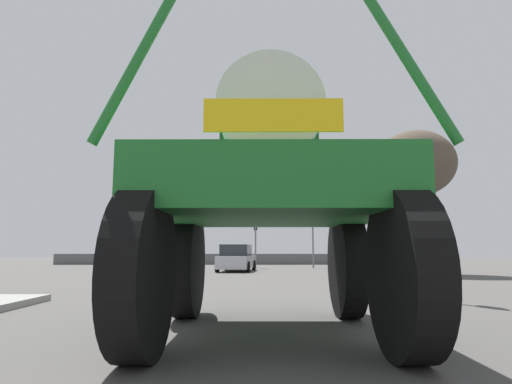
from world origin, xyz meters
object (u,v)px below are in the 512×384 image
Objects in this scene: bare_tree_right at (415,164)px; traffic_signal_far_left at (256,230)px; traffic_signal_near_right at (424,186)px; sedan_ahead at (236,259)px; traffic_signal_far_right at (312,223)px; oversize_sprayer at (269,203)px.

traffic_signal_far_left is at bearing 137.53° from bare_tree_right.
sedan_ahead is at bearing 109.56° from traffic_signal_near_right.
traffic_signal_near_right is 0.52× the size of bare_tree_right.
sedan_ahead is at bearing -104.11° from traffic_signal_far_left.
traffic_signal_far_right is (-0.11, 19.11, 0.23)m from traffic_signal_near_right.
oversize_sprayer is at bearing -117.74° from bare_tree_right.
sedan_ahead is 5.06m from traffic_signal_far_left.
bare_tree_right is at bearing -100.68° from sedan_ahead.
traffic_signal_far_right is (3.95, 23.45, 1.14)m from oversize_sprayer.
oversize_sprayer is 1.32× the size of traffic_signal_near_right.
traffic_signal_near_right is 1.10× the size of traffic_signal_far_left.
traffic_signal_near_right is 19.54m from traffic_signal_far_left.
sedan_ahead is 1.12× the size of traffic_signal_near_right.
traffic_signal_near_right is at bearing -78.12° from traffic_signal_far_left.
traffic_signal_far_left is at bearing -6.99° from sedan_ahead.
sedan_ahead is 1.03× the size of traffic_signal_far_right.
traffic_signal_far_left is 11.69m from bare_tree_right.
sedan_ahead is 7.20m from traffic_signal_far_right.
bare_tree_right reaches higher than traffic_signal_far_right.
oversize_sprayer reaches higher than sedan_ahead.
traffic_signal_near_right is (4.06, 4.33, 0.91)m from oversize_sprayer.
traffic_signal_far_left is 3.95m from traffic_signal_far_right.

